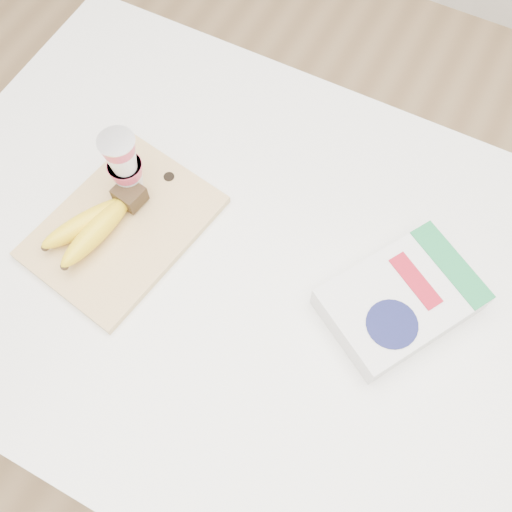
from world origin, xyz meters
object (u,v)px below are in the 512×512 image
Objects in this scene: table at (265,356)px; cereal_box at (401,300)px; yogurt_stack at (124,164)px; bananas at (97,223)px; cutting_board at (123,227)px.

table is 4.58× the size of cereal_box.
table is at bearing -6.63° from yogurt_stack.
bananas is 1.38× the size of yogurt_stack.
cereal_box reaches higher than table.
yogurt_stack is (-0.02, 0.07, 0.09)m from cutting_board.
yogurt_stack is (-0.29, 0.03, 0.59)m from table.
cutting_board is 1.58× the size of bananas.
table is 0.62m from bananas.
cutting_board is at bearing 39.27° from bananas.
cutting_board is at bearing -172.27° from table.
cutting_board is (-0.27, -0.04, 0.51)m from table.
yogurt_stack is at bearing 118.18° from cutting_board.
table is 4.19× the size of cutting_board.
bananas reaches higher than table.
bananas is 0.69× the size of cereal_box.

